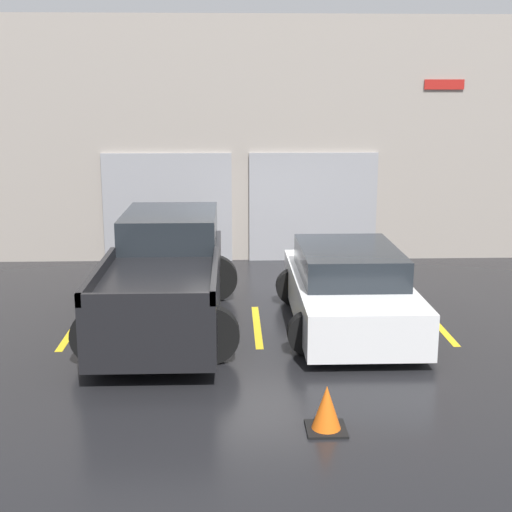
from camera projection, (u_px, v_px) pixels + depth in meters
ground_plane at (253, 295)px, 13.80m from camera, size 28.00×28.00×0.00m
shophouse_building at (249, 142)px, 16.40m from camera, size 15.94×0.68×5.52m
pickup_truck at (166, 276)px, 11.98m from camera, size 2.43×5.18×1.72m
sedan_white at (348, 289)px, 11.90m from camera, size 2.26×4.26×1.33m
parking_stripe_far_left at (74, 328)px, 11.85m from camera, size 0.12×2.20×0.01m
parking_stripe_left at (257, 326)px, 11.96m from camera, size 0.12×2.20×0.01m
parking_stripe_centre at (437, 324)px, 12.07m from camera, size 0.12×2.20×0.01m
traffic_cone at (327, 410)px, 8.23m from camera, size 0.47×0.47×0.55m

